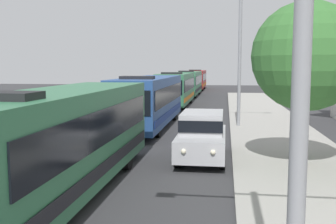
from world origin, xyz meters
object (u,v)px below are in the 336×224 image
(bus_lead, at_px, (63,137))
(bus_middle, at_px, (176,88))
(roadside_tree, at_px, (307,57))
(bus_fourth_in_line, at_px, (189,82))
(white_suv, at_px, (202,134))
(streetlamp_mid, at_px, (240,36))
(bus_rear, at_px, (197,79))
(bus_second_in_line, at_px, (150,99))

(bus_lead, bearing_deg, bus_middle, 90.00)
(roadside_tree, bearing_deg, bus_middle, 108.17)
(bus_fourth_in_line, relative_size, white_suv, 2.62)
(bus_middle, xyz_separation_m, streetlamp_mid, (5.40, -13.05, 3.79))
(white_suv, bearing_deg, bus_fourth_in_line, 96.05)
(bus_rear, xyz_separation_m, streetlamp_mid, (5.40, -39.72, 3.79))
(bus_rear, bearing_deg, roadside_tree, -81.43)
(bus_second_in_line, xyz_separation_m, roadside_tree, (7.43, -9.32, 2.37))
(bus_lead, relative_size, roadside_tree, 1.91)
(white_suv, bearing_deg, bus_lead, -125.99)
(bus_lead, height_order, bus_rear, same)
(bus_rear, distance_m, roadside_tree, 49.94)
(bus_second_in_line, bearing_deg, roadside_tree, -51.42)
(bus_lead, height_order, bus_fourth_in_line, same)
(bus_fourth_in_line, xyz_separation_m, white_suv, (3.70, -34.89, -0.66))
(streetlamp_mid, bearing_deg, white_suv, -101.14)
(bus_lead, relative_size, bus_fourth_in_line, 0.92)
(bus_second_in_line, height_order, white_suv, bus_second_in_line)
(bus_fourth_in_line, distance_m, streetlamp_mid, 27.07)
(bus_second_in_line, bearing_deg, streetlamp_mid, 2.99)
(bus_middle, xyz_separation_m, white_suv, (3.70, -21.68, -0.66))
(bus_lead, height_order, streetlamp_mid, streetlamp_mid)
(bus_rear, distance_m, white_suv, 48.50)
(bus_middle, relative_size, roadside_tree, 1.82)
(bus_fourth_in_line, bearing_deg, bus_lead, -90.00)
(white_suv, distance_m, roadside_tree, 4.91)
(bus_lead, distance_m, bus_fourth_in_line, 39.98)
(bus_rear, bearing_deg, white_suv, -85.63)
(bus_lead, xyz_separation_m, bus_middle, (-0.00, 26.77, -0.00))
(bus_lead, relative_size, white_suv, 2.41)
(bus_rear, bearing_deg, bus_middle, -90.00)
(bus_rear, relative_size, roadside_tree, 1.88)
(white_suv, bearing_deg, streetlamp_mid, 78.86)
(white_suv, height_order, roadside_tree, roadside_tree)
(roadside_tree, bearing_deg, streetlamp_mid, 101.97)
(bus_lead, bearing_deg, bus_rear, 90.00)
(white_suv, bearing_deg, bus_middle, 99.68)
(bus_second_in_line, bearing_deg, bus_rear, 90.00)
(bus_fourth_in_line, bearing_deg, white_suv, -83.95)
(bus_middle, xyz_separation_m, bus_fourth_in_line, (0.00, 13.21, 0.00))
(bus_middle, bearing_deg, white_suv, -80.32)
(bus_second_in_line, relative_size, bus_fourth_in_line, 0.97)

